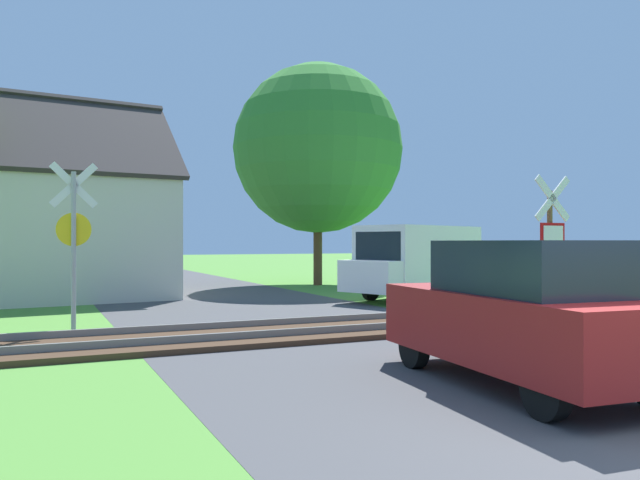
{
  "coord_description": "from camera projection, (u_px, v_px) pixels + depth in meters",
  "views": [
    {
      "loc": [
        -4.98,
        -3.31,
        1.77
      ],
      "look_at": [
        0.5,
        8.68,
        1.8
      ],
      "focal_mm": 35.0,
      "sensor_mm": 36.0,
      "label": 1
    }
  ],
  "objects": [
    {
      "name": "tree_right",
      "position": [
        318.0,
        149.0,
        25.29
      ],
      "size": [
        6.85,
        6.85,
        8.96
      ],
      "color": "#513823",
      "rests_on": "ground"
    },
    {
      "name": "crossing_sign_far",
      "position": [
        74.0,
        233.0,
        11.85
      ],
      "size": [
        0.88,
        0.15,
        3.28
      ],
      "rotation": [
        0.0,
        0.0,
        -0.08
      ],
      "color": "#9E9EA5",
      "rests_on": "ground"
    },
    {
      "name": "road_asphalt",
      "position": [
        530.0,
        401.0,
        6.9
      ],
      "size": [
        7.01,
        80.0,
        0.01
      ],
      "primitive_type": "cube",
      "color": "#424244",
      "rests_on": "ground"
    },
    {
      "name": "mail_truck",
      "position": [
        416.0,
        259.0,
        19.03
      ],
      "size": [
        5.24,
        3.57,
        2.24
      ],
      "rotation": [
        0.0,
        0.0,
        1.96
      ],
      "color": "white",
      "rests_on": "ground"
    },
    {
      "name": "rail_track",
      "position": [
        318.0,
        330.0,
        12.07
      ],
      "size": [
        60.0,
        2.6,
        0.22
      ],
      "color": "#422D1E",
      "rests_on": "ground"
    },
    {
      "name": "parked_car",
      "position": [
        520.0,
        313.0,
        7.6
      ],
      "size": [
        1.98,
        4.13,
        1.78
      ],
      "rotation": [
        0.0,
        0.0,
        -0.09
      ],
      "color": "maroon",
      "rests_on": "ground"
    },
    {
      "name": "stop_sign_near",
      "position": [
        551.0,
        244.0,
        11.81
      ],
      "size": [
        0.88,
        0.15,
        3.02
      ],
      "rotation": [
        0.0,
        0.0,
        3.16
      ],
      "color": "brown",
      "rests_on": "ground"
    },
    {
      "name": "house",
      "position": [
        61.0,
        231.0,
        19.51
      ],
      "size": [
        6.98,
        6.49,
        6.37
      ],
      "rotation": [
        0.0,
        0.0,
        0.11
      ],
      "color": "beige",
      "rests_on": "ground"
    }
  ]
}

